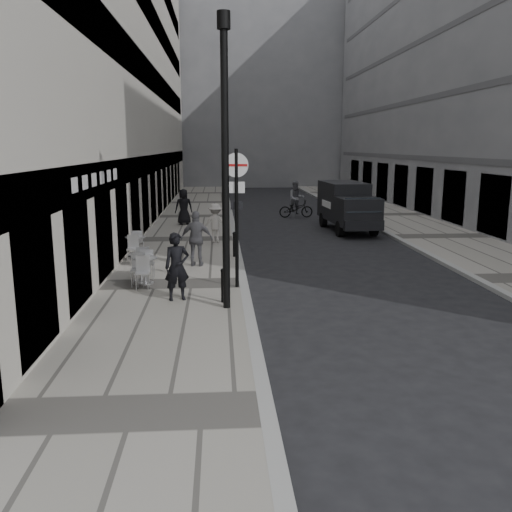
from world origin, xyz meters
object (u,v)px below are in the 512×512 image
(panel_van, at_px, (347,204))
(lamppost, at_px, (225,150))
(sign_post, at_px, (237,200))
(walking_man, at_px, (177,267))
(cyclist, at_px, (296,203))

(panel_van, bearing_deg, lamppost, -118.40)
(lamppost, distance_m, panel_van, 14.17)
(sign_post, distance_m, lamppost, 2.39)
(walking_man, relative_size, cyclist, 0.85)
(lamppost, height_order, cyclist, lamppost)
(sign_post, relative_size, panel_van, 0.77)
(sign_post, bearing_deg, panel_van, 61.52)
(panel_van, xyz_separation_m, cyclist, (-1.72, 5.00, -0.48))
(panel_van, bearing_deg, walking_man, -124.37)
(lamppost, bearing_deg, cyclist, 76.59)
(walking_man, xyz_separation_m, sign_post, (1.56, 1.21, 1.56))
(sign_post, bearing_deg, walking_man, -143.06)
(lamppost, bearing_deg, walking_man, 148.89)
(sign_post, height_order, panel_van, sign_post)
(sign_post, bearing_deg, lamppost, -100.04)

